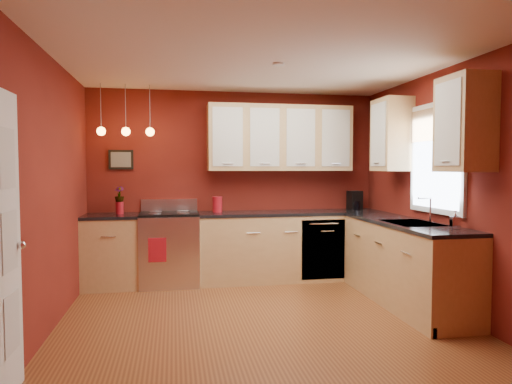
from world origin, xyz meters
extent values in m
plane|color=brown|center=(0.00, 0.00, 0.00)|extent=(4.20, 4.20, 0.00)
cube|color=white|center=(0.00, 0.00, 2.60)|extent=(4.00, 4.20, 0.02)
cube|color=maroon|center=(0.00, 2.10, 1.30)|extent=(4.00, 0.02, 2.60)
cube|color=maroon|center=(0.00, -2.10, 1.30)|extent=(4.00, 0.02, 2.60)
cube|color=maroon|center=(-2.00, 0.00, 1.30)|extent=(0.02, 4.20, 2.60)
cube|color=maroon|center=(2.00, 0.00, 1.30)|extent=(0.02, 4.20, 2.60)
cube|color=tan|center=(-1.65, 1.80, 0.45)|extent=(0.70, 0.60, 0.90)
cube|color=tan|center=(0.73, 1.80, 0.45)|extent=(2.54, 0.60, 0.90)
cube|color=tan|center=(1.70, 0.45, 0.45)|extent=(0.60, 2.10, 0.90)
cube|color=black|center=(-1.65, 1.80, 0.92)|extent=(0.70, 0.62, 0.04)
cube|color=black|center=(0.73, 1.80, 0.92)|extent=(2.54, 0.62, 0.04)
cube|color=black|center=(1.70, 0.45, 0.92)|extent=(0.62, 2.10, 0.04)
cube|color=silver|center=(-0.92, 1.80, 0.46)|extent=(0.76, 0.64, 0.92)
cube|color=black|center=(-0.92, 1.50, 0.48)|extent=(0.55, 0.02, 0.32)
cylinder|color=silver|center=(-0.92, 1.49, 0.72)|extent=(0.60, 0.02, 0.02)
cube|color=black|center=(-0.92, 1.80, 0.94)|extent=(0.76, 0.60, 0.03)
cylinder|color=#96959B|center=(-1.10, 1.66, 0.95)|extent=(0.16, 0.16, 0.01)
cylinder|color=#96959B|center=(-0.74, 1.66, 0.95)|extent=(0.16, 0.16, 0.01)
cylinder|color=#96959B|center=(-1.10, 1.94, 0.95)|extent=(0.16, 0.16, 0.01)
cylinder|color=#96959B|center=(-0.74, 1.94, 0.95)|extent=(0.16, 0.16, 0.01)
cube|color=silver|center=(-0.92, 2.10, 1.03)|extent=(0.76, 0.04, 0.16)
cube|color=silver|center=(1.10, 1.51, 0.45)|extent=(0.60, 0.02, 0.80)
cube|color=#96959B|center=(1.70, 0.30, 0.92)|extent=(0.50, 0.70, 0.05)
cube|color=black|center=(1.70, 0.47, 0.91)|extent=(0.42, 0.30, 0.02)
cube|color=black|center=(1.70, 0.13, 0.91)|extent=(0.42, 0.30, 0.02)
cylinder|color=silver|center=(1.92, 0.30, 1.08)|extent=(0.02, 0.02, 0.28)
cylinder|color=silver|center=(1.85, 0.30, 1.21)|extent=(0.16, 0.02, 0.02)
cube|color=white|center=(1.98, 0.30, 1.65)|extent=(0.04, 1.02, 1.22)
cube|color=white|center=(1.97, 0.30, 1.65)|extent=(0.01, 0.90, 1.10)
cube|color=#99724C|center=(1.95, 0.30, 2.02)|extent=(0.02, 0.96, 0.36)
cube|color=silver|center=(-1.94, -1.02, 1.60)|extent=(0.00, 0.28, 0.40)
cube|color=silver|center=(-1.94, -1.02, 1.05)|extent=(0.00, 0.28, 0.40)
cube|color=silver|center=(-1.94, -1.02, 0.50)|extent=(0.00, 0.28, 0.40)
sphere|color=silver|center=(-1.91, -0.87, 1.00)|extent=(0.06, 0.06, 0.06)
cube|color=tan|center=(0.60, 1.93, 1.95)|extent=(2.00, 0.35, 0.90)
cube|color=tan|center=(1.82, 0.32, 1.95)|extent=(0.35, 1.95, 0.90)
cube|color=black|center=(-1.55, 2.08, 1.65)|extent=(0.32, 0.03, 0.26)
cylinder|color=#96959B|center=(-1.75, 1.75, 2.30)|extent=(0.01, 0.01, 0.60)
sphere|color=#FFA53F|center=(-1.75, 1.75, 2.00)|extent=(0.11, 0.11, 0.11)
cylinder|color=#96959B|center=(-1.45, 1.75, 2.30)|extent=(0.01, 0.01, 0.60)
sphere|color=#FFA53F|center=(-1.45, 1.75, 2.00)|extent=(0.11, 0.11, 0.11)
cylinder|color=#96959B|center=(-1.15, 1.75, 2.30)|extent=(0.01, 0.01, 0.60)
sphere|color=#FFA53F|center=(-1.15, 1.75, 2.00)|extent=(0.11, 0.11, 0.11)
cylinder|color=#A8121D|center=(-0.28, 1.88, 1.04)|extent=(0.13, 0.13, 0.20)
cylinder|color=#A8121D|center=(-0.28, 1.88, 1.14)|extent=(0.14, 0.14, 0.02)
cylinder|color=#A8121D|center=(-1.55, 1.85, 1.02)|extent=(0.10, 0.10, 0.16)
imported|color=#A8121D|center=(-1.55, 1.85, 1.19)|extent=(0.15, 0.15, 0.22)
cube|color=black|center=(1.72, 1.95, 1.07)|extent=(0.21, 0.19, 0.27)
cylinder|color=black|center=(1.72, 1.89, 1.00)|extent=(0.12, 0.12, 0.12)
imported|color=silver|center=(1.85, -0.25, 1.03)|extent=(0.10, 0.10, 0.18)
cube|color=#A8121D|center=(-1.07, 1.47, 0.52)|extent=(0.22, 0.02, 0.30)
camera|label=1|loc=(-0.86, -4.27, 1.54)|focal=32.00mm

